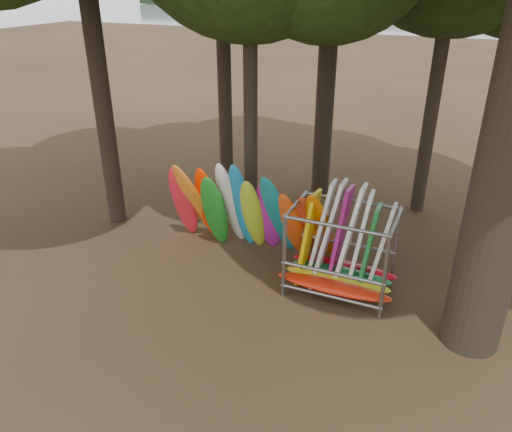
% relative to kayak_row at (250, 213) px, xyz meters
% --- Properties ---
extents(ground, '(120.00, 120.00, 0.00)m').
position_rel_kayak_row_xyz_m(ground, '(0.84, -1.86, -1.26)').
color(ground, '#47331E').
rests_on(ground, ground).
extents(lake, '(160.00, 160.00, 0.00)m').
position_rel_kayak_row_xyz_m(lake, '(0.84, 58.14, -1.26)').
color(lake, gray).
rests_on(lake, ground).
extents(far_shore, '(160.00, 4.00, 4.00)m').
position_rel_kayak_row_xyz_m(far_shore, '(0.84, 108.14, 0.74)').
color(far_shore, black).
rests_on(far_shore, ground).
extents(kayak_row, '(4.86, 2.17, 2.93)m').
position_rel_kayak_row_xyz_m(kayak_row, '(0.00, 0.00, 0.00)').
color(kayak_row, red).
rests_on(kayak_row, ground).
extents(storage_rack, '(2.82, 1.54, 2.89)m').
position_rel_kayak_row_xyz_m(storage_rack, '(2.78, -0.80, -0.23)').
color(storage_rack, gray).
rests_on(storage_rack, ground).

